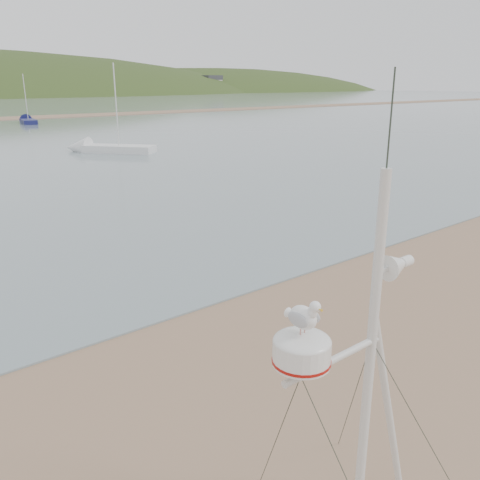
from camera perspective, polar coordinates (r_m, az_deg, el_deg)
mast_rig at (r=5.74m, az=13.72°, el=-21.13°), size 2.14×2.28×4.82m
sailboat_white_near at (r=37.43m, az=-15.73°, el=9.90°), size 5.27×6.04×6.45m
sailboat_blue_far at (r=68.30m, az=-22.83°, el=12.27°), size 2.61×6.31×6.13m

